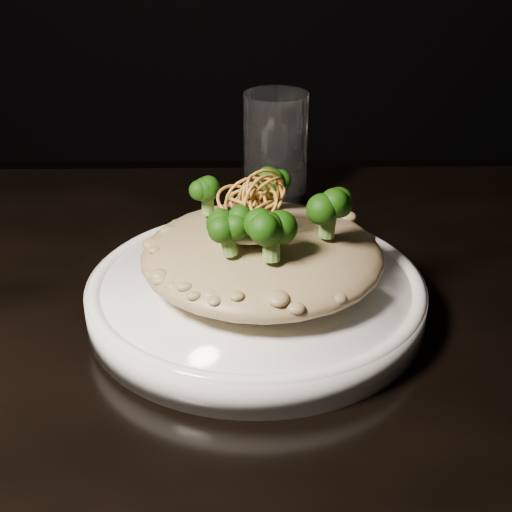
{
  "coord_description": "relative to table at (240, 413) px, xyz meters",
  "views": [
    {
      "loc": [
        0.01,
        -0.5,
        1.08
      ],
      "look_at": [
        0.02,
        0.04,
        0.81
      ],
      "focal_mm": 50.0,
      "sensor_mm": 36.0,
      "label": 1
    }
  ],
  "objects": [
    {
      "name": "table",
      "position": [
        0.0,
        0.0,
        0.0
      ],
      "size": [
        1.1,
        0.8,
        0.75
      ],
      "color": "black",
      "rests_on": "ground"
    },
    {
      "name": "broccoli",
      "position": [
        0.02,
        0.04,
        0.19
      ],
      "size": [
        0.14,
        0.14,
        0.05
      ],
      "primitive_type": null,
      "color": "black",
      "rests_on": "risotto"
    },
    {
      "name": "shallots",
      "position": [
        0.01,
        0.03,
        0.19
      ],
      "size": [
        0.05,
        0.05,
        0.03
      ],
      "primitive_type": null,
      "color": "brown",
      "rests_on": "cheese"
    },
    {
      "name": "cheese",
      "position": [
        0.01,
        0.04,
        0.17
      ],
      "size": [
        0.06,
        0.06,
        0.02
      ],
      "primitive_type": "ellipsoid",
      "color": "white",
      "rests_on": "risotto"
    },
    {
      "name": "risotto",
      "position": [
        0.02,
        0.04,
        0.14
      ],
      "size": [
        0.21,
        0.21,
        0.05
      ],
      "primitive_type": "ellipsoid",
      "color": "brown",
      "rests_on": "plate"
    },
    {
      "name": "plate",
      "position": [
        0.02,
        0.04,
        0.1
      ],
      "size": [
        0.29,
        0.29,
        0.03
      ],
      "primitive_type": "cylinder",
      "color": "white",
      "rests_on": "table"
    },
    {
      "name": "drinking_glass",
      "position": [
        0.04,
        0.29,
        0.15
      ],
      "size": [
        0.08,
        0.08,
        0.13
      ],
      "primitive_type": "cylinder",
      "rotation": [
        0.0,
        0.0,
        -0.09
      ],
      "color": "silver",
      "rests_on": "table"
    }
  ]
}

